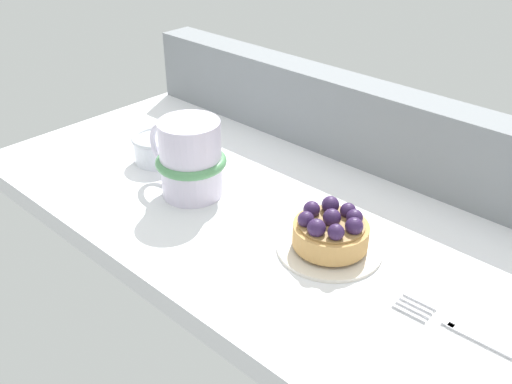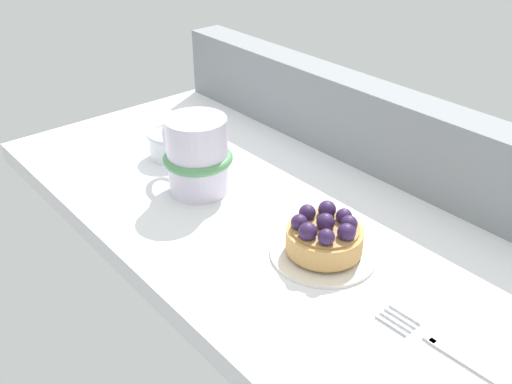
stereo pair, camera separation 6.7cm
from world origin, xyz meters
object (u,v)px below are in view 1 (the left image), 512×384
at_px(dessert_fork, 484,341).
at_px(sugar_bowl, 157,148).
at_px(coffee_mug, 190,158).
at_px(raspberry_tart, 331,230).
at_px(dessert_plate, 329,247).

xyz_separation_m(dessert_fork, sugar_bowl, (-0.50, 0.02, 0.02)).
xyz_separation_m(coffee_mug, sugar_bowl, (-0.10, 0.03, -0.03)).
height_order(coffee_mug, dessert_fork, coffee_mug).
distance_m(raspberry_tart, coffee_mug, 0.21).
bearing_deg(dessert_fork, dessert_plate, 174.24).
bearing_deg(raspberry_tart, dessert_fork, -5.76).
height_order(raspberry_tart, dessert_fork, raspberry_tart).
relative_size(dessert_plate, sugar_bowl, 1.70).
distance_m(raspberry_tart, sugar_bowl, 0.31).
distance_m(dessert_plate, dessert_fork, 0.19).
distance_m(coffee_mug, dessert_fork, 0.40).
xyz_separation_m(dessert_plate, dessert_fork, (0.19, -0.02, -0.00)).
relative_size(dessert_plate, coffee_mug, 0.93).
xyz_separation_m(coffee_mug, dessert_fork, (0.39, 0.00, -0.05)).
height_order(coffee_mug, sugar_bowl, coffee_mug).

